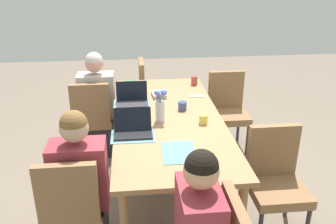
{
  "coord_description": "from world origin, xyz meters",
  "views": [
    {
      "loc": [
        3.1,
        -0.33,
        2.14
      ],
      "look_at": [
        0.0,
        0.0,
        0.81
      ],
      "focal_mm": 39.09,
      "sensor_mm": 36.0,
      "label": 1
    }
  ],
  "objects_px": {
    "book_red_cover": "(159,95)",
    "laptop_near_left_near": "(133,129)",
    "chair_head_left_right_near": "(151,90)",
    "coffee_mug_centre_left": "(182,106)",
    "laptop_near_left_far": "(132,100)",
    "person_near_left_far": "(98,110)",
    "coffee_mug_near_left": "(194,81)",
    "person_near_left_near": "(81,195)",
    "book_blue_cover": "(130,84)",
    "chair_near_left_near": "(72,205)",
    "dining_table": "(168,124)",
    "coffee_mug_near_right": "(203,119)",
    "phone_silver": "(196,96)",
    "chair_far_right_far": "(275,176)",
    "chair_near_left_far": "(92,115)",
    "phone_black": "(140,114)",
    "flower_vase": "(160,106)",
    "chair_far_right_mid": "(227,107)"
  },
  "relations": [
    {
      "from": "dining_table",
      "to": "chair_head_left_right_near",
      "type": "relative_size",
      "value": 2.52
    },
    {
      "from": "chair_near_left_near",
      "to": "phone_silver",
      "type": "distance_m",
      "value": 1.83
    },
    {
      "from": "chair_far_right_mid",
      "to": "coffee_mug_near_right",
      "type": "height_order",
      "value": "chair_far_right_mid"
    },
    {
      "from": "chair_head_left_right_near",
      "to": "phone_silver",
      "type": "xyz_separation_m",
      "value": [
        0.98,
        0.43,
        0.26
      ]
    },
    {
      "from": "chair_near_left_far",
      "to": "chair_head_left_right_near",
      "type": "xyz_separation_m",
      "value": [
        -0.76,
        0.71,
        0.0
      ]
    },
    {
      "from": "person_near_left_near",
      "to": "chair_far_right_far",
      "type": "height_order",
      "value": "person_near_left_near"
    },
    {
      "from": "chair_head_left_right_near",
      "to": "laptop_near_left_far",
      "type": "xyz_separation_m",
      "value": [
        1.13,
        -0.25,
        0.31
      ]
    },
    {
      "from": "book_blue_cover",
      "to": "phone_black",
      "type": "xyz_separation_m",
      "value": [
        0.84,
        0.09,
        -0.01
      ]
    },
    {
      "from": "laptop_near_left_near",
      "to": "laptop_near_left_far",
      "type": "distance_m",
      "value": 0.69
    },
    {
      "from": "coffee_mug_centre_left",
      "to": "book_red_cover",
      "type": "xyz_separation_m",
      "value": [
        -0.4,
        -0.2,
        -0.02
      ]
    },
    {
      "from": "coffee_mug_near_right",
      "to": "phone_silver",
      "type": "bearing_deg",
      "value": 174.98
    },
    {
      "from": "chair_head_left_right_near",
      "to": "coffee_mug_centre_left",
      "type": "height_order",
      "value": "chair_head_left_right_near"
    },
    {
      "from": "person_near_left_near",
      "to": "coffee_mug_centre_left",
      "type": "xyz_separation_m",
      "value": [
        -0.97,
        0.88,
        0.28
      ]
    },
    {
      "from": "chair_head_left_right_near",
      "to": "book_blue_cover",
      "type": "height_order",
      "value": "chair_head_left_right_near"
    },
    {
      "from": "chair_far_right_mid",
      "to": "coffee_mug_centre_left",
      "type": "xyz_separation_m",
      "value": [
        0.66,
        -0.64,
        0.3
      ]
    },
    {
      "from": "person_near_left_near",
      "to": "book_blue_cover",
      "type": "xyz_separation_m",
      "value": [
        -1.75,
        0.38,
        0.25
      ]
    },
    {
      "from": "person_near_left_far",
      "to": "laptop_near_left_near",
      "type": "distance_m",
      "value": 1.23
    },
    {
      "from": "laptop_near_left_far",
      "to": "coffee_mug_near_right",
      "type": "bearing_deg",
      "value": 48.95
    },
    {
      "from": "chair_near_left_near",
      "to": "book_red_cover",
      "type": "height_order",
      "value": "chair_near_left_near"
    },
    {
      "from": "book_red_cover",
      "to": "book_blue_cover",
      "type": "distance_m",
      "value": 0.49
    },
    {
      "from": "chair_head_left_right_near",
      "to": "laptop_near_left_far",
      "type": "bearing_deg",
      "value": -12.63
    },
    {
      "from": "chair_near_left_near",
      "to": "coffee_mug_near_right",
      "type": "height_order",
      "value": "chair_near_left_near"
    },
    {
      "from": "chair_near_left_near",
      "to": "book_blue_cover",
      "type": "height_order",
      "value": "chair_near_left_near"
    },
    {
      "from": "coffee_mug_near_left",
      "to": "phone_silver",
      "type": "xyz_separation_m",
      "value": [
        0.38,
        -0.04,
        -0.05
      ]
    },
    {
      "from": "chair_near_left_far",
      "to": "laptop_near_left_far",
      "type": "relative_size",
      "value": 2.81
    },
    {
      "from": "chair_far_right_far",
      "to": "coffee_mug_centre_left",
      "type": "height_order",
      "value": "chair_far_right_far"
    },
    {
      "from": "dining_table",
      "to": "chair_head_left_right_near",
      "type": "distance_m",
      "value": 1.51
    },
    {
      "from": "chair_near_left_far",
      "to": "phone_black",
      "type": "relative_size",
      "value": 6.0
    },
    {
      "from": "chair_near_left_near",
      "to": "person_near_left_near",
      "type": "bearing_deg",
      "value": 141.24
    },
    {
      "from": "person_near_left_near",
      "to": "laptop_near_left_far",
      "type": "xyz_separation_m",
      "value": [
        -1.18,
        0.4,
        0.28
      ]
    },
    {
      "from": "flower_vase",
      "to": "book_blue_cover",
      "type": "distance_m",
      "value": 1.06
    },
    {
      "from": "book_red_cover",
      "to": "laptop_near_left_near",
      "type": "bearing_deg",
      "value": -22.8
    },
    {
      "from": "chair_far_right_far",
      "to": "coffee_mug_near_left",
      "type": "xyz_separation_m",
      "value": [
        -1.58,
        -0.4,
        0.31
      ]
    },
    {
      "from": "phone_black",
      "to": "book_red_cover",
      "type": "bearing_deg",
      "value": 101.27
    },
    {
      "from": "chair_far_right_mid",
      "to": "book_red_cover",
      "type": "xyz_separation_m",
      "value": [
        0.26,
        -0.83,
        0.28
      ]
    },
    {
      "from": "person_near_left_far",
      "to": "coffee_mug_centre_left",
      "type": "distance_m",
      "value": 1.13
    },
    {
      "from": "person_near_left_near",
      "to": "chair_far_right_far",
      "type": "distance_m",
      "value": 1.54
    },
    {
      "from": "laptop_near_left_near",
      "to": "coffee_mug_near_right",
      "type": "relative_size",
      "value": 3.82
    },
    {
      "from": "chair_near_left_far",
      "to": "book_red_cover",
      "type": "height_order",
      "value": "chair_near_left_far"
    },
    {
      "from": "person_near_left_far",
      "to": "dining_table",
      "type": "bearing_deg",
      "value": 41.53
    },
    {
      "from": "person_near_left_far",
      "to": "coffee_mug_near_left",
      "type": "bearing_deg",
      "value": 94.16
    },
    {
      "from": "person_near_left_near",
      "to": "phone_black",
      "type": "relative_size",
      "value": 7.97
    },
    {
      "from": "chair_far_right_mid",
      "to": "book_blue_cover",
      "type": "bearing_deg",
      "value": -96.1
    },
    {
      "from": "chair_near_left_near",
      "to": "laptop_near_left_far",
      "type": "distance_m",
      "value": 1.37
    },
    {
      "from": "person_near_left_far",
      "to": "flower_vase",
      "type": "xyz_separation_m",
      "value": [
        0.89,
        0.64,
        0.38
      ]
    },
    {
      "from": "dining_table",
      "to": "book_red_cover",
      "type": "distance_m",
      "value": 0.56
    },
    {
      "from": "laptop_near_left_near",
      "to": "flower_vase",
      "type": "bearing_deg",
      "value": 133.41
    },
    {
      "from": "coffee_mug_centre_left",
      "to": "phone_silver",
      "type": "bearing_deg",
      "value": 150.56
    },
    {
      "from": "laptop_near_left_far",
      "to": "book_red_cover",
      "type": "distance_m",
      "value": 0.34
    },
    {
      "from": "chair_near_left_far",
      "to": "laptop_near_left_near",
      "type": "bearing_deg",
      "value": 23.04
    }
  ]
}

